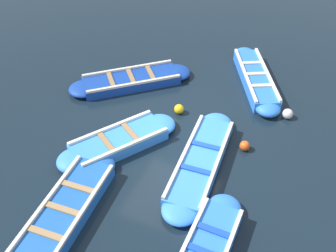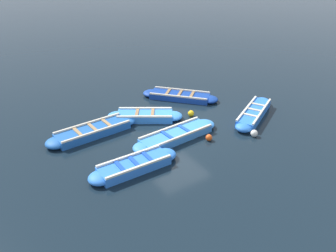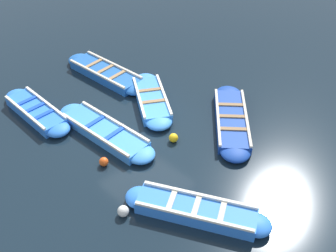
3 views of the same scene
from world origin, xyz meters
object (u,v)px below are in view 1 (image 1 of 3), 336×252
(boat_inner_gap, at_px, (119,142))
(boat_bow_out, at_px, (131,80))
(buoy_orange_near, at_px, (288,114))
(boat_centre, at_px, (64,214))
(buoy_yellow_far, at_px, (179,109))
(boat_broadside, at_px, (255,79))
(boat_end_of_row, at_px, (201,162))
(buoy_white_drifting, at_px, (245,146))

(boat_inner_gap, relative_size, boat_bow_out, 0.94)
(boat_inner_gap, relative_size, buoy_orange_near, 11.16)
(boat_centre, bearing_deg, boat_bow_out, -167.86)
(buoy_yellow_far, bearing_deg, boat_broadside, 145.62)
(boat_end_of_row, height_order, boat_broadside, boat_broadside)
(boat_bow_out, bearing_deg, boat_inner_gap, 21.77)
(boat_end_of_row, xyz_separation_m, boat_broadside, (-4.07, 0.31, 0.03))
(boat_end_of_row, relative_size, buoy_white_drifting, 15.07)
(boat_inner_gap, relative_size, boat_centre, 0.83)
(boat_bow_out, distance_m, buoy_white_drifting, 4.31)
(boat_end_of_row, bearing_deg, boat_broadside, 175.67)
(boat_end_of_row, bearing_deg, buoy_orange_near, 150.20)
(buoy_white_drifting, bearing_deg, buoy_orange_near, 156.73)
(boat_broadside, relative_size, boat_centre, 0.91)
(boat_bow_out, bearing_deg, boat_broadside, 114.74)
(buoy_orange_near, bearing_deg, buoy_white_drifting, -23.27)
(boat_end_of_row, distance_m, boat_centre, 3.43)
(boat_centre, bearing_deg, boat_end_of_row, 141.35)
(boat_centre, xyz_separation_m, buoy_yellow_far, (-4.39, 0.84, -0.02))
(boat_inner_gap, bearing_deg, boat_broadside, 149.68)
(buoy_orange_near, distance_m, buoy_white_drifting, 1.91)
(boat_bow_out, xyz_separation_m, boat_centre, (5.11, 1.10, 0.02))
(boat_bow_out, height_order, buoy_orange_near, boat_bow_out)
(boat_bow_out, bearing_deg, boat_end_of_row, 53.09)
(buoy_white_drifting, bearing_deg, boat_end_of_row, -39.27)
(boat_centre, bearing_deg, boat_inner_gap, -178.90)
(boat_inner_gap, xyz_separation_m, buoy_yellow_far, (-1.92, 0.89, -0.02))
(boat_broadside, bearing_deg, buoy_yellow_far, -34.38)
(boat_broadside, distance_m, boat_bow_out, 3.91)
(boat_broadside, distance_m, buoy_white_drifting, 3.10)
(boat_broadside, xyz_separation_m, boat_bow_out, (1.64, -3.55, -0.03))
(boat_bow_out, bearing_deg, buoy_orange_near, 93.98)
(boat_end_of_row, distance_m, buoy_white_drifting, 1.32)
(boat_end_of_row, relative_size, buoy_orange_near, 13.57)
(boat_end_of_row, relative_size, boat_centre, 1.00)
(buoy_orange_near, bearing_deg, boat_bow_out, -86.02)
(boat_inner_gap, bearing_deg, boat_bow_out, -158.23)
(boat_inner_gap, height_order, boat_bow_out, boat_inner_gap)
(boat_inner_gap, height_order, buoy_white_drifting, boat_inner_gap)
(boat_centre, distance_m, buoy_orange_near, 6.60)
(buoy_yellow_far, bearing_deg, buoy_orange_near, 110.07)
(boat_inner_gap, xyz_separation_m, buoy_white_drifting, (-1.22, 3.02, -0.03))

